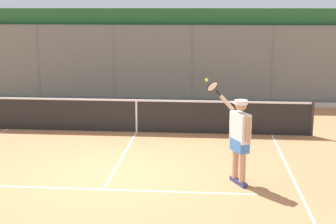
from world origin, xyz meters
name	(u,v)px	position (x,y,z in m)	size (l,w,h in m)	color
ground_plane	(112,174)	(0.00, 0.00, 0.00)	(60.00, 60.00, 0.00)	#C67A4C
court_line_markings	(100,196)	(0.00, 1.23, 0.00)	(7.82, 8.18, 0.01)	white
fence_backdrop	(155,55)	(0.00, -8.46, 1.73)	(17.57, 1.37, 3.50)	slate
tennis_net	(136,115)	(0.00, -3.60, 0.49)	(10.05, 0.09, 1.07)	#2D2D2D
tennis_player	(239,134)	(-2.69, 0.32, 1.05)	(0.95, 1.19, 2.06)	navy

